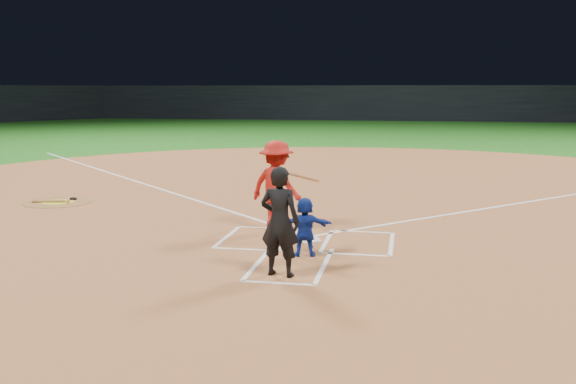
% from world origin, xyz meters
% --- Properties ---
extents(ground, '(120.00, 120.00, 0.00)m').
position_xyz_m(ground, '(0.00, 0.00, 0.00)').
color(ground, '#185816').
rests_on(ground, ground).
extents(home_plate_dirt, '(28.00, 28.00, 0.01)m').
position_xyz_m(home_plate_dirt, '(0.00, 6.00, 0.01)').
color(home_plate_dirt, '#945630').
rests_on(home_plate_dirt, ground).
extents(stadium_wall_far, '(80.00, 1.20, 3.20)m').
position_xyz_m(stadium_wall_far, '(0.00, 48.00, 1.60)').
color(stadium_wall_far, black).
rests_on(stadium_wall_far, ground).
extents(home_plate, '(0.60, 0.60, 0.02)m').
position_xyz_m(home_plate, '(0.00, 0.00, 0.02)').
color(home_plate, white).
rests_on(home_plate, home_plate_dirt).
extents(on_deck_circle, '(1.70, 1.70, 0.01)m').
position_xyz_m(on_deck_circle, '(-6.90, 2.91, 0.02)').
color(on_deck_circle, brown).
rests_on(on_deck_circle, home_plate_dirt).
extents(on_deck_logo, '(0.80, 0.80, 0.00)m').
position_xyz_m(on_deck_logo, '(-6.90, 2.91, 0.02)').
color(on_deck_logo, gold).
rests_on(on_deck_logo, on_deck_circle).
extents(on_deck_bat_a, '(0.43, 0.78, 0.06)m').
position_xyz_m(on_deck_bat_a, '(-6.75, 3.16, 0.05)').
color(on_deck_bat_a, '#A1713B').
rests_on(on_deck_bat_a, on_deck_circle).
extents(on_deck_bat_b, '(0.84, 0.23, 0.06)m').
position_xyz_m(on_deck_bat_b, '(-7.10, 2.81, 0.05)').
color(on_deck_bat_b, olive).
rests_on(on_deck_bat_b, on_deck_circle).
extents(bat_weight_donut, '(0.19, 0.19, 0.05)m').
position_xyz_m(bat_weight_donut, '(-6.70, 3.31, 0.05)').
color(bat_weight_donut, black).
rests_on(bat_weight_donut, on_deck_circle).
extents(catcher, '(1.00, 0.49, 1.03)m').
position_xyz_m(catcher, '(0.14, -1.15, 0.53)').
color(catcher, navy).
rests_on(catcher, home_plate_dirt).
extents(umpire, '(0.68, 0.51, 1.71)m').
position_xyz_m(umpire, '(-0.05, -2.39, 0.87)').
color(umpire, black).
rests_on(umpire, home_plate_dirt).
extents(chalk_markings, '(28.35, 17.32, 0.01)m').
position_xyz_m(chalk_markings, '(0.00, 5.29, 0.01)').
color(chalk_markings, white).
rests_on(chalk_markings, home_plate_dirt).
extents(batter_at_plate, '(1.52, 1.11, 1.84)m').
position_xyz_m(batter_at_plate, '(-0.74, 0.68, 0.93)').
color(batter_at_plate, '#AE1913').
rests_on(batter_at_plate, home_plate_dirt).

